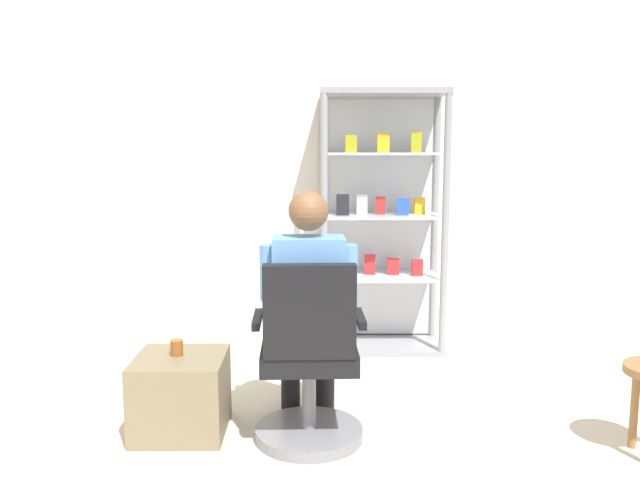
{
  "coord_description": "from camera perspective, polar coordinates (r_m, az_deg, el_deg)",
  "views": [
    {
      "loc": [
        -0.08,
        -1.98,
        1.51
      ],
      "look_at": [
        -0.06,
        1.49,
        1.0
      ],
      "focal_mm": 36.32,
      "sensor_mm": 36.0,
      "label": 1
    }
  ],
  "objects": [
    {
      "name": "back_wall",
      "position": [
        4.99,
        0.58,
        6.53
      ],
      "size": [
        6.0,
        0.1,
        2.7
      ],
      "primitive_type": "cube",
      "color": "silver",
      "rests_on": "ground"
    },
    {
      "name": "office_chair",
      "position": [
        3.32,
        -0.97,
        -11.33
      ],
      "size": [
        0.57,
        0.56,
        0.96
      ],
      "color": "slate",
      "rests_on": "ground"
    },
    {
      "name": "tea_glass",
      "position": [
        3.53,
        -12.5,
        -9.24
      ],
      "size": [
        0.07,
        0.07,
        0.08
      ],
      "primitive_type": "cylinder",
      "color": "brown",
      "rests_on": "storage_crate"
    },
    {
      "name": "storage_crate",
      "position": [
        3.59,
        -12.16,
        -13.14
      ],
      "size": [
        0.47,
        0.46,
        0.41
      ],
      "primitive_type": "cube",
      "color": "#72664C",
      "rests_on": "ground"
    },
    {
      "name": "display_cabinet_main",
      "position": [
        4.8,
        5.38,
        1.77
      ],
      "size": [
        0.9,
        0.45,
        1.9
      ],
      "color": "gray",
      "rests_on": "ground"
    },
    {
      "name": "seated_shopkeeper",
      "position": [
        3.38,
        -1.03,
        -5.31
      ],
      "size": [
        0.49,
        0.57,
        1.29
      ],
      "color": "black",
      "rests_on": "ground"
    }
  ]
}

